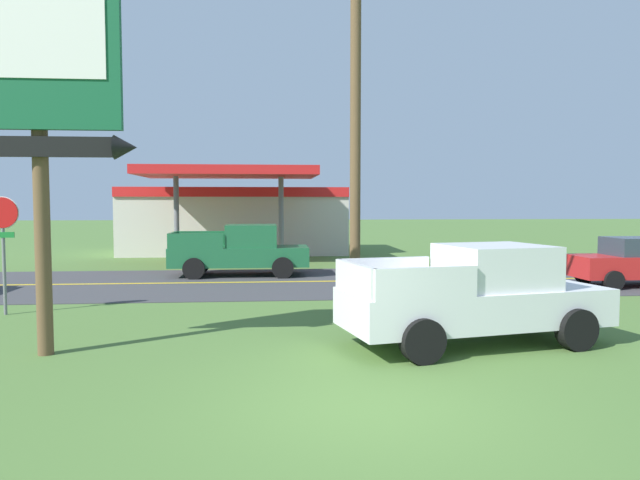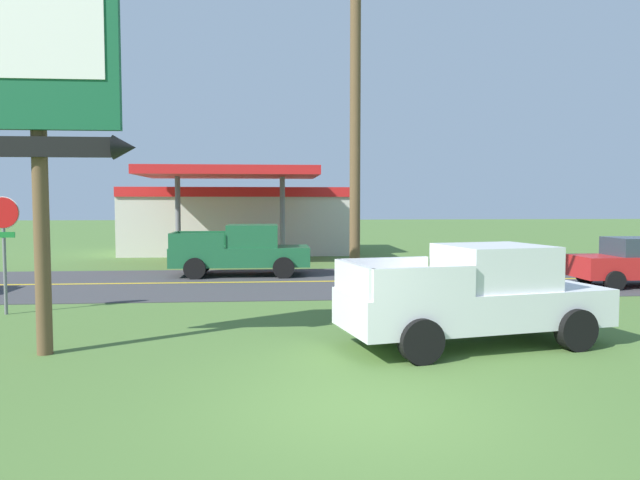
{
  "view_description": "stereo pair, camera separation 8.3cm",
  "coord_description": "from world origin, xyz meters",
  "px_view_note": "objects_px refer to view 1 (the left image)",
  "views": [
    {
      "loc": [
        -1.39,
        -7.76,
        2.79
      ],
      "look_at": [
        0.0,
        8.0,
        1.8
      ],
      "focal_mm": 33.38,
      "sensor_mm": 36.0,
      "label": 1
    },
    {
      "loc": [
        -1.31,
        -7.76,
        2.79
      ],
      "look_at": [
        0.0,
        8.0,
        1.8
      ],
      "focal_mm": 33.38,
      "sensor_mm": 36.0,
      "label": 2
    }
  ],
  "objects_px": {
    "utility_pole": "(355,111)",
    "pickup_green_on_road": "(241,251)",
    "pickup_white_parked_on_lawn": "(477,296)",
    "motel_sign": "(39,92)",
    "car_red_near_lane": "(637,262)",
    "gas_station": "(236,218)",
    "stop_sign": "(3,234)"
  },
  "relations": [
    {
      "from": "pickup_white_parked_on_lawn",
      "to": "pickup_green_on_road",
      "type": "xyz_separation_m",
      "value": [
        -5.11,
        11.48,
        0.0
      ]
    },
    {
      "from": "motel_sign",
      "to": "gas_station",
      "type": "bearing_deg",
      "value": 84.23
    },
    {
      "from": "motel_sign",
      "to": "stop_sign",
      "type": "xyz_separation_m",
      "value": [
        -2.51,
        4.25,
        -2.73
      ]
    },
    {
      "from": "gas_station",
      "to": "pickup_green_on_road",
      "type": "bearing_deg",
      "value": -85.87
    },
    {
      "from": "gas_station",
      "to": "utility_pole",
      "type": "bearing_deg",
      "value": -78.36
    },
    {
      "from": "motel_sign",
      "to": "car_red_near_lane",
      "type": "height_order",
      "value": "motel_sign"
    },
    {
      "from": "utility_pole",
      "to": "gas_station",
      "type": "xyz_separation_m",
      "value": [
        -3.91,
        18.98,
        -3.06
      ]
    },
    {
      "from": "pickup_white_parked_on_lawn",
      "to": "car_red_near_lane",
      "type": "xyz_separation_m",
      "value": [
        8.19,
        7.48,
        -0.13
      ]
    },
    {
      "from": "pickup_green_on_road",
      "to": "utility_pole",
      "type": "bearing_deg",
      "value": -69.36
    },
    {
      "from": "stop_sign",
      "to": "pickup_green_on_road",
      "type": "distance_m",
      "value": 9.34
    },
    {
      "from": "pickup_white_parked_on_lawn",
      "to": "motel_sign",
      "type": "bearing_deg",
      "value": -178.5
    },
    {
      "from": "utility_pole",
      "to": "pickup_green_on_road",
      "type": "height_order",
      "value": "utility_pole"
    },
    {
      "from": "motel_sign",
      "to": "car_red_near_lane",
      "type": "relative_size",
      "value": 1.66
    },
    {
      "from": "gas_station",
      "to": "pickup_white_parked_on_lawn",
      "type": "height_order",
      "value": "gas_station"
    },
    {
      "from": "pickup_white_parked_on_lawn",
      "to": "pickup_green_on_road",
      "type": "height_order",
      "value": "same"
    },
    {
      "from": "pickup_green_on_road",
      "to": "car_red_near_lane",
      "type": "distance_m",
      "value": 13.89
    },
    {
      "from": "stop_sign",
      "to": "pickup_white_parked_on_lawn",
      "type": "bearing_deg",
      "value": -20.76
    },
    {
      "from": "stop_sign",
      "to": "car_red_near_lane",
      "type": "distance_m",
      "value": 19.18
    },
    {
      "from": "utility_pole",
      "to": "car_red_near_lane",
      "type": "distance_m",
      "value": 11.81
    },
    {
      "from": "utility_pole",
      "to": "pickup_white_parked_on_lawn",
      "type": "bearing_deg",
      "value": -57.92
    },
    {
      "from": "utility_pole",
      "to": "pickup_green_on_road",
      "type": "bearing_deg",
      "value": 110.64
    },
    {
      "from": "gas_station",
      "to": "car_red_near_lane",
      "type": "bearing_deg",
      "value": -46.14
    },
    {
      "from": "stop_sign",
      "to": "pickup_white_parked_on_lawn",
      "type": "relative_size",
      "value": 0.54
    },
    {
      "from": "car_red_near_lane",
      "to": "motel_sign",
      "type": "bearing_deg",
      "value": -154.76
    },
    {
      "from": "utility_pole",
      "to": "gas_station",
      "type": "bearing_deg",
      "value": 101.64
    },
    {
      "from": "motel_sign",
      "to": "car_red_near_lane",
      "type": "bearing_deg",
      "value": 25.24
    },
    {
      "from": "pickup_green_on_road",
      "to": "car_red_near_lane",
      "type": "relative_size",
      "value": 1.24
    },
    {
      "from": "pickup_white_parked_on_lawn",
      "to": "car_red_near_lane",
      "type": "relative_size",
      "value": 1.31
    },
    {
      "from": "motel_sign",
      "to": "car_red_near_lane",
      "type": "xyz_separation_m",
      "value": [
        16.33,
        7.7,
        -3.93
      ]
    },
    {
      "from": "stop_sign",
      "to": "car_red_near_lane",
      "type": "bearing_deg",
      "value": 10.38
    },
    {
      "from": "gas_station",
      "to": "pickup_white_parked_on_lawn",
      "type": "distance_m",
      "value": 22.91
    },
    {
      "from": "stop_sign",
      "to": "pickup_green_on_road",
      "type": "relative_size",
      "value": 0.57
    }
  ]
}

